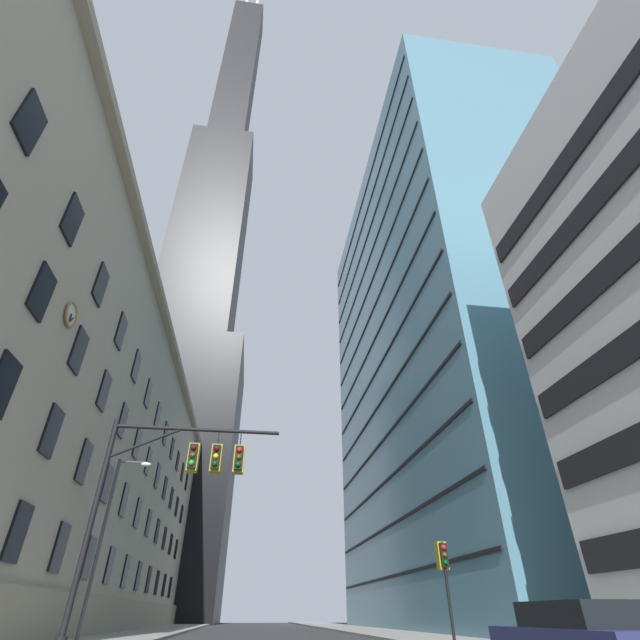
# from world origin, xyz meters

# --- Properties ---
(station_building) EXTENTS (13.73, 72.30, 24.49)m
(station_building) POSITION_xyz_m (-17.53, 30.14, 12.22)
(station_building) COLOR #B2A88E
(station_building) RESTS_ON ground
(dark_skyscraper) EXTENTS (22.79, 22.79, 212.95)m
(dark_skyscraper) POSITION_xyz_m (-17.07, 70.81, 64.60)
(dark_skyscraper) COLOR black
(dark_skyscraper) RESTS_ON ground
(glass_office_midrise) EXTENTS (18.19, 42.60, 55.76)m
(glass_office_midrise) POSITION_xyz_m (20.04, 31.06, 27.88)
(glass_office_midrise) COLOR teal
(glass_office_midrise) RESTS_ON ground
(traffic_signal_mast) EXTENTS (6.43, 0.63, 7.36)m
(traffic_signal_mast) POSITION_xyz_m (-4.32, 4.19, 5.50)
(traffic_signal_mast) COLOR black
(traffic_signal_mast) RESTS_ON sidewalk_left
(traffic_light_near_right) EXTENTS (0.40, 0.63, 3.63)m
(traffic_light_near_right) POSITION_xyz_m (6.39, 6.75, 3.05)
(traffic_light_near_right) COLOR black
(traffic_light_near_right) RESTS_ON sidewalk_right
(street_lamppost) EXTENTS (1.83, 0.32, 8.38)m
(street_lamppost) POSITION_xyz_m (-8.98, 13.38, 5.03)
(street_lamppost) COLOR #47474C
(street_lamppost) RESTS_ON sidewalk_left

